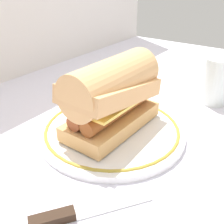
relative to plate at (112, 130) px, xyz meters
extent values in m
plane|color=silver|center=(-0.02, -0.02, -0.01)|extent=(1.50, 1.50, 0.00)
cylinder|color=white|center=(0.00, 0.00, 0.00)|extent=(0.27, 0.27, 0.01)
torus|color=#B29333|center=(0.00, 0.00, 0.00)|extent=(0.25, 0.25, 0.01)
cube|color=#E1A866|center=(0.00, 0.00, 0.02)|extent=(0.19, 0.09, 0.03)
cylinder|color=brown|center=(0.00, -0.01, 0.05)|extent=(0.17, 0.03, 0.03)
cylinder|color=brown|center=(0.00, 0.01, 0.05)|extent=(0.17, 0.03, 0.03)
cube|color=#EFC64C|center=(0.00, 0.00, 0.06)|extent=(0.15, 0.09, 0.01)
cube|color=tan|center=(0.00, 0.00, 0.08)|extent=(0.19, 0.09, 0.06)
cylinder|color=tan|center=(0.00, 0.00, 0.10)|extent=(0.19, 0.08, 0.08)
cylinder|color=silver|center=(0.24, -0.11, 0.04)|extent=(0.06, 0.06, 0.10)
cylinder|color=gold|center=(0.24, -0.11, 0.02)|extent=(0.05, 0.05, 0.05)
cube|color=silver|center=(-0.14, -0.10, -0.01)|extent=(0.09, 0.07, 0.01)
cube|color=black|center=(-0.20, -0.06, 0.00)|extent=(0.05, 0.04, 0.01)
camera|label=1|loc=(-0.34, -0.24, 0.26)|focal=42.45mm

